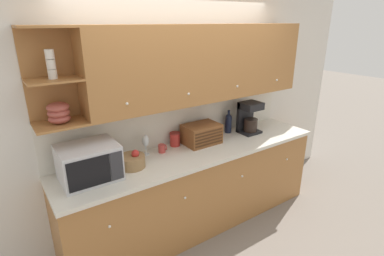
{
  "coord_description": "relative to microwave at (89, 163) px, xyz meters",
  "views": [
    {
      "loc": [
        -1.76,
        -2.78,
        2.29
      ],
      "look_at": [
        0.0,
        -0.23,
        1.18
      ],
      "focal_mm": 28.0,
      "sensor_mm": 36.0,
      "label": 1
    }
  ],
  "objects": [
    {
      "name": "backsplash_panel",
      "position": [
        1.16,
        0.3,
        0.09
      ],
      "size": [
        3.06,
        0.01,
        0.5
      ],
      "color": "silver",
      "rests_on": "counter_unit"
    },
    {
      "name": "wall_back",
      "position": [
        1.16,
        0.34,
        0.19
      ],
      "size": [
        5.46,
        0.06,
        2.6
      ],
      "color": "silver",
      "rests_on": "ground_plane"
    },
    {
      "name": "mug",
      "position": [
        1.63,
        0.24,
        -0.11
      ],
      "size": [
        0.11,
        0.09,
        0.11
      ],
      "color": "#B73D38",
      "rests_on": "counter_unit"
    },
    {
      "name": "wine_bottle",
      "position": [
        1.8,
        0.2,
        -0.03
      ],
      "size": [
        0.08,
        0.08,
        0.29
      ],
      "color": "black",
      "rests_on": "counter_unit"
    },
    {
      "name": "bread_box",
      "position": [
        1.31,
        0.11,
        -0.05
      ],
      "size": [
        0.41,
        0.3,
        0.23
      ],
      "color": "brown",
      "rests_on": "counter_unit"
    },
    {
      "name": "wine_glass",
      "position": [
        0.64,
        0.19,
        -0.01
      ],
      "size": [
        0.07,
        0.07,
        0.23
      ],
      "color": "silver",
      "rests_on": "counter_unit"
    },
    {
      "name": "coffee_maker",
      "position": [
        2.02,
        0.06,
        0.04
      ],
      "size": [
        0.25,
        0.23,
        0.4
      ],
      "color": "black",
      "rests_on": "counter_unit"
    },
    {
      "name": "microwave",
      "position": [
        0.0,
        0.0,
        0.0
      ],
      "size": [
        0.5,
        0.41,
        0.32
      ],
      "color": "silver",
      "rests_on": "counter_unit"
    },
    {
      "name": "fruit_basket",
      "position": [
        0.41,
        0.0,
        -0.1
      ],
      "size": [
        0.26,
        0.26,
        0.18
      ],
      "color": "#937047",
      "rests_on": "counter_unit"
    },
    {
      "name": "counter_unit",
      "position": [
        1.16,
        -0.02,
        -0.64
      ],
      "size": [
        3.08,
        0.69,
        0.95
      ],
      "color": "#A36B38",
      "rests_on": "ground_plane"
    },
    {
      "name": "upper_cabinets",
      "position": [
        1.32,
        0.14,
        0.74
      ],
      "size": [
        3.06,
        0.36,
        0.81
      ],
      "color": "#A36B38",
      "rests_on": "backsplash_panel"
    },
    {
      "name": "ground_plane",
      "position": [
        1.16,
        0.31,
        -1.11
      ],
      "size": [
        24.0,
        24.0,
        0.0
      ],
      "primitive_type": "plane",
      "color": "slate"
    },
    {
      "name": "mug_blue_second",
      "position": [
        0.81,
        0.15,
        -0.12
      ],
      "size": [
        0.09,
        0.08,
        0.09
      ],
      "color": "#B73D38",
      "rests_on": "counter_unit"
    },
    {
      "name": "storage_canister",
      "position": [
        1.02,
        0.22,
        -0.08
      ],
      "size": [
        0.12,
        0.12,
        0.16
      ],
      "color": "#B22D28",
      "rests_on": "counter_unit"
    }
  ]
}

